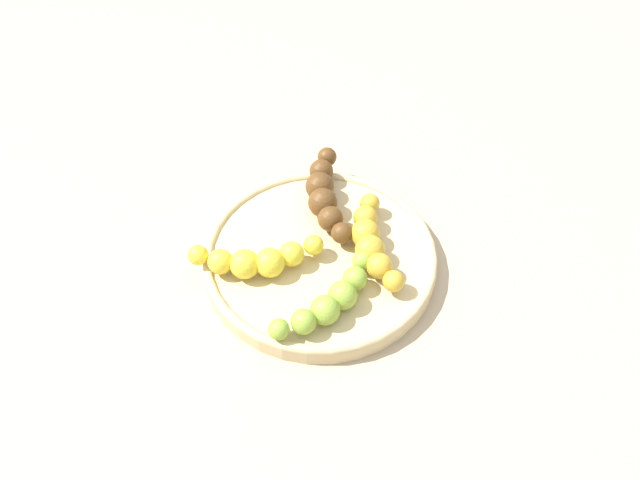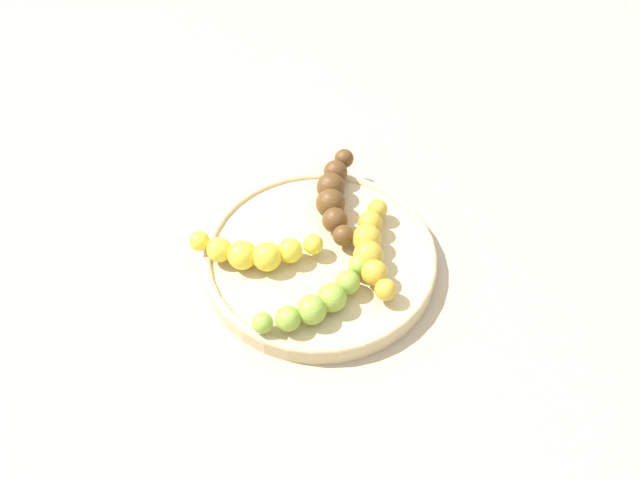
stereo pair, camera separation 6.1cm
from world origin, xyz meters
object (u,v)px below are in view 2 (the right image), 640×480
(banana_spotted, at_px, (371,247))
(banana_yellow, at_px, (255,252))
(fruit_bowl, at_px, (320,256))
(banana_green, at_px, (319,301))
(banana_overripe, at_px, (334,195))

(banana_spotted, distance_m, banana_yellow, 0.12)
(fruit_bowl, relative_size, banana_green, 1.90)
(banana_spotted, bearing_deg, banana_overripe, -64.30)
(banana_spotted, distance_m, banana_overripe, 0.08)
(fruit_bowl, distance_m, banana_yellow, 0.07)
(fruit_bowl, height_order, banana_overripe, banana_overripe)
(banana_overripe, height_order, banana_green, banana_overripe)
(banana_spotted, relative_size, banana_yellow, 0.95)
(banana_overripe, xyz_separation_m, banana_yellow, (-0.10, -0.05, -0.00))
(banana_yellow, height_order, banana_green, banana_yellow)
(fruit_bowl, xyz_separation_m, banana_green, (-0.02, -0.07, 0.02))
(fruit_bowl, distance_m, banana_overripe, 0.07)
(banana_overripe, distance_m, banana_yellow, 0.11)
(banana_spotted, bearing_deg, fruit_bowl, -7.57)
(banana_spotted, xyz_separation_m, banana_green, (-0.07, -0.04, -0.00))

